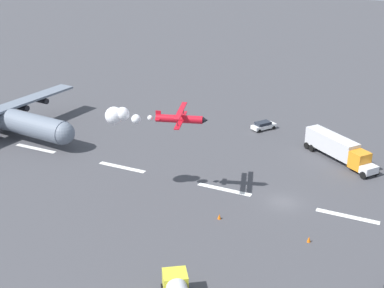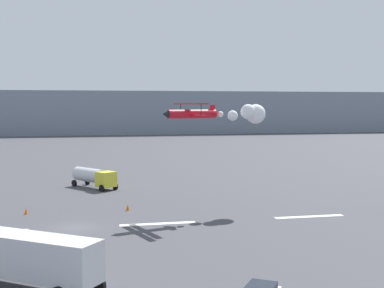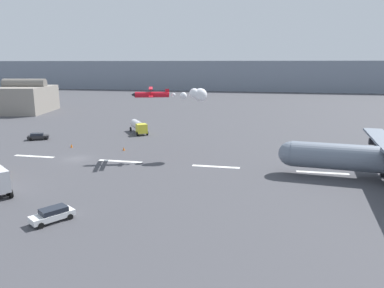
# 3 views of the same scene
# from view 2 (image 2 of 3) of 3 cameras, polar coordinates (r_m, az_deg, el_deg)

# --- Properties ---
(ground_plane) EXTENTS (440.00, 440.00, 0.00)m
(ground_plane) POSITION_cam_2_polar(r_m,az_deg,el_deg) (55.47, -12.52, -8.79)
(ground_plane) COLOR #424247
(ground_plane) RESTS_ON ground
(runway_stripe_4) EXTENTS (8.00, 0.90, 0.01)m
(runway_stripe_4) POSITION_cam_2_polar(r_m,az_deg,el_deg) (56.03, -3.70, -8.56)
(runway_stripe_4) COLOR white
(runway_stripe_4) RESTS_ON ground
(runway_stripe_5) EXTENTS (8.00, 0.90, 0.01)m
(runway_stripe_5) POSITION_cam_2_polar(r_m,az_deg,el_deg) (60.80, 12.50, -7.63)
(runway_stripe_5) COLOR white
(runway_stripe_5) RESTS_ON ground
(mountain_ridge_distant) EXTENTS (396.00, 16.00, 18.19)m
(mountain_ridge_distant) POSITION_cam_2_polar(r_m,az_deg,el_deg) (225.70, -12.25, 3.30)
(mountain_ridge_distant) COLOR gray
(mountain_ridge_distant) RESTS_ON ground
(stunt_biplane_red) EXTENTS (13.27, 6.94, 2.47)m
(stunt_biplane_red) POSITION_cam_2_polar(r_m,az_deg,el_deg) (62.99, 4.69, 3.30)
(stunt_biplane_red) COLOR red
(semi_truck_orange) EXTENTS (12.81, 10.47, 3.70)m
(semi_truck_orange) POSITION_cam_2_polar(r_m,az_deg,el_deg) (38.70, -18.45, -11.40)
(semi_truck_orange) COLOR silver
(semi_truck_orange) RESTS_ON ground
(fuel_tanker_truck) EXTENTS (6.74, 8.19, 2.90)m
(fuel_tanker_truck) POSITION_cam_2_polar(r_m,az_deg,el_deg) (80.40, -10.48, -3.46)
(fuel_tanker_truck) COLOR yellow
(fuel_tanker_truck) RESTS_ON ground
(traffic_cone_near) EXTENTS (0.44, 0.44, 0.75)m
(traffic_cone_near) POSITION_cam_2_polar(r_m,az_deg,el_deg) (63.45, -17.43, -6.89)
(traffic_cone_near) COLOR orange
(traffic_cone_near) RESTS_ON ground
(traffic_cone_far) EXTENTS (0.44, 0.44, 0.75)m
(traffic_cone_far) POSITION_cam_2_polar(r_m,az_deg,el_deg) (63.13, -6.93, -6.78)
(traffic_cone_far) COLOR orange
(traffic_cone_far) RESTS_ON ground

